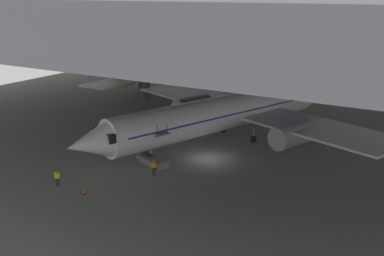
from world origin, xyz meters
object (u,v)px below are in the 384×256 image
(crew_worker_by_stairs, at_px, (154,166))
(airplane_distant, at_px, (162,74))
(airplane_main, at_px, (225,113))
(traffic_cone_orange, at_px, (84,191))
(crew_worker_near_nose, at_px, (57,177))
(boarding_stairs, at_px, (153,158))

(crew_worker_by_stairs, relative_size, airplane_distant, 0.05)
(airplane_main, distance_m, crew_worker_by_stairs, 13.60)
(traffic_cone_orange, bearing_deg, airplane_main, 78.08)
(airplane_distant, distance_m, traffic_cone_orange, 44.50)
(crew_worker_near_nose, xyz_separation_m, crew_worker_by_stairs, (6.34, 6.89, 0.01))
(airplane_main, height_order, boarding_stairs, airplane_main)
(crew_worker_by_stairs, height_order, airplane_distant, airplane_distant)
(crew_worker_near_nose, height_order, crew_worker_by_stairs, crew_worker_by_stairs)
(boarding_stairs, bearing_deg, crew_worker_by_stairs, -52.67)
(crew_worker_by_stairs, bearing_deg, crew_worker_near_nose, -132.59)
(airplane_main, xyz_separation_m, boarding_stairs, (-3.10, -10.83, -2.91))
(airplane_distant, xyz_separation_m, traffic_cone_orange, (18.65, -40.30, -2.88))
(airplane_main, relative_size, airplane_distant, 1.27)
(crew_worker_near_nose, relative_size, crew_worker_by_stairs, 0.99)
(traffic_cone_orange, bearing_deg, crew_worker_by_stairs, 66.36)
(boarding_stairs, distance_m, crew_worker_by_stairs, 3.08)
(crew_worker_near_nose, xyz_separation_m, airplane_distant, (-15.33, 40.30, 2.24))
(airplane_main, bearing_deg, airplane_distant, 138.68)
(boarding_stairs, distance_m, traffic_cone_orange, 9.42)
(airplane_main, xyz_separation_m, traffic_cone_orange, (-4.26, -20.16, -3.37))
(boarding_stairs, distance_m, crew_worker_near_nose, 10.35)
(crew_worker_near_nose, bearing_deg, crew_worker_by_stairs, 47.41)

